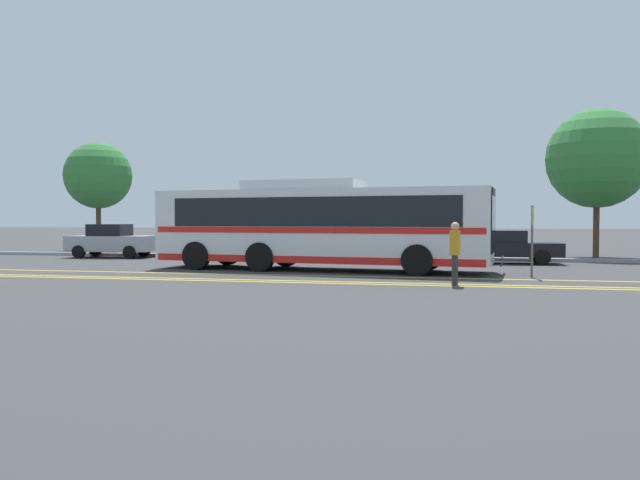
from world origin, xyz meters
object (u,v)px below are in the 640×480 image
at_px(tree_0, 597,159).
at_px(tree_1, 98,176).
at_px(parked_car_2, 361,244).
at_px(bus_stop_sign, 532,232).
at_px(parked_car_3, 504,247).
at_px(parked_car_1, 233,243).
at_px(transit_bus, 320,224).
at_px(pedestrian_0, 455,250).
at_px(parked_car_0, 112,241).

height_order(tree_0, tree_1, tree_0).
distance_m(parked_car_2, bus_stop_sign, 8.96).
relative_size(parked_car_2, parked_car_3, 0.99).
relative_size(parked_car_3, bus_stop_sign, 2.02).
height_order(bus_stop_sign, tree_1, tree_1).
bearing_deg(parked_car_1, bus_stop_sign, 62.07).
bearing_deg(tree_0, parked_car_1, -164.26).
bearing_deg(tree_1, bus_stop_sign, -29.21).
relative_size(parked_car_1, parked_car_3, 0.89).
relative_size(parked_car_1, parked_car_2, 0.91).
distance_m(transit_bus, pedestrian_0, 6.39).
bearing_deg(transit_bus, bus_stop_sign, 84.17).
height_order(parked_car_2, bus_stop_sign, bus_stop_sign).
relative_size(bus_stop_sign, tree_0, 0.32).
xyz_separation_m(transit_bus, parked_car_3, (6.61, 4.87, -0.93)).
bearing_deg(parked_car_2, parked_car_1, 88.30).
height_order(parked_car_0, bus_stop_sign, bus_stop_sign).
height_order(parked_car_0, pedestrian_0, pedestrian_0).
relative_size(parked_car_2, bus_stop_sign, 2.00).
height_order(transit_bus, pedestrian_0, transit_bus).
height_order(parked_car_3, tree_0, tree_0).
relative_size(parked_car_0, tree_0, 0.59).
distance_m(transit_bus, tree_0, 15.17).
distance_m(parked_car_2, pedestrian_0, 10.07).
height_order(parked_car_3, bus_stop_sign, bus_stop_sign).
bearing_deg(parked_car_3, parked_car_0, -92.02).
distance_m(parked_car_1, tree_0, 17.37).
bearing_deg(tree_1, transit_bus, -35.55).
bearing_deg(parked_car_1, parked_car_2, 88.41).
bearing_deg(tree_1, tree_0, -2.42).
relative_size(tree_0, tree_1, 1.12).
relative_size(parked_car_1, tree_0, 0.57).
relative_size(parked_car_1, bus_stop_sign, 1.81).
bearing_deg(bus_stop_sign, tree_1, -112.85).
height_order(parked_car_1, tree_0, tree_0).
xyz_separation_m(parked_car_2, bus_stop_sign, (6.19, -6.45, 0.65)).
height_order(parked_car_1, pedestrian_0, pedestrian_0).
distance_m(parked_car_0, tree_0, 23.07).
xyz_separation_m(transit_bus, tree_1, (-15.32, 10.95, 2.69)).
xyz_separation_m(parked_car_3, bus_stop_sign, (0.34, -6.37, 0.71)).
bearing_deg(tree_0, tree_1, 177.58).
bearing_deg(tree_1, parked_car_0, -53.89).
xyz_separation_m(tree_0, tree_1, (-26.48, 1.12, -0.33)).
bearing_deg(tree_0, bus_stop_sign, -110.41).
relative_size(parked_car_2, pedestrian_0, 2.57).
height_order(parked_car_3, tree_1, tree_1).
relative_size(parked_car_0, parked_car_2, 0.93).
distance_m(bus_stop_sign, tree_1, 25.68).
xyz_separation_m(parked_car_0, pedestrian_0, (15.74, -9.51, 0.20)).
bearing_deg(tree_0, transit_bus, -138.64).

